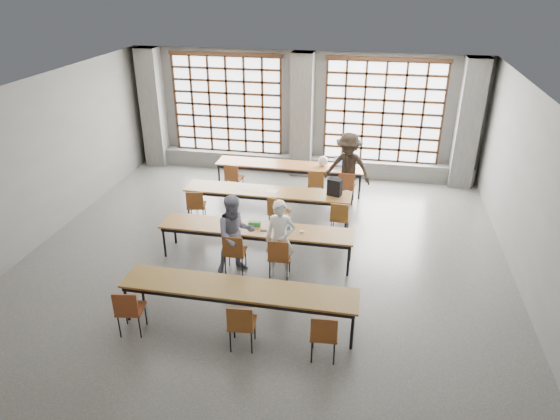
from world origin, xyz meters
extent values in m
plane|color=#4D4D4A|center=(0.00, 0.00, 0.00)|extent=(11.00, 11.00, 0.00)
plane|color=silver|center=(0.00, 0.00, 3.50)|extent=(11.00, 11.00, 0.00)
plane|color=#5A5A57|center=(0.00, 5.50, 1.75)|extent=(10.00, 0.00, 10.00)
plane|color=#5A5A57|center=(0.00, -5.50, 1.75)|extent=(10.00, 0.00, 10.00)
plane|color=#5A5A57|center=(-5.00, 0.00, 1.75)|extent=(0.00, 11.00, 11.00)
plane|color=#5A5A57|center=(5.00, 0.00, 1.75)|extent=(0.00, 11.00, 11.00)
cube|color=#555552|center=(-4.50, 5.22, 1.75)|extent=(0.60, 0.55, 3.50)
cube|color=#555552|center=(0.00, 5.22, 1.75)|extent=(0.60, 0.55, 3.50)
cube|color=#555552|center=(4.50, 5.22, 1.75)|extent=(0.60, 0.55, 3.50)
cube|color=white|center=(-2.25, 5.48, 1.90)|extent=(3.20, 0.02, 2.80)
cube|color=black|center=(-2.25, 5.40, 1.90)|extent=(3.20, 0.05, 2.80)
cube|color=black|center=(-2.25, 5.40, 0.45)|extent=(3.32, 0.07, 0.10)
cube|color=black|center=(-2.25, 5.40, 3.35)|extent=(3.32, 0.07, 0.10)
cube|color=white|center=(2.25, 5.48, 1.90)|extent=(3.20, 0.02, 2.80)
cube|color=black|center=(2.25, 5.40, 1.90)|extent=(3.20, 0.05, 2.80)
cube|color=black|center=(2.25, 5.40, 0.45)|extent=(3.32, 0.07, 0.10)
cube|color=black|center=(2.25, 5.40, 3.35)|extent=(3.32, 0.07, 0.10)
cube|color=#555552|center=(0.00, 5.30, 0.25)|extent=(9.80, 0.35, 0.50)
cube|color=brown|center=(-0.13, 3.99, 0.71)|extent=(4.00, 0.70, 0.04)
cube|color=black|center=(-0.13, 3.99, 0.65)|extent=(3.90, 0.64, 0.08)
cylinder|color=black|center=(-2.05, 3.70, 0.34)|extent=(0.05, 0.05, 0.69)
cylinder|color=black|center=(-2.05, 4.28, 0.34)|extent=(0.05, 0.05, 0.69)
cylinder|color=black|center=(1.79, 3.70, 0.34)|extent=(0.05, 0.05, 0.69)
cylinder|color=black|center=(1.79, 4.28, 0.34)|extent=(0.05, 0.05, 0.69)
cube|color=brown|center=(-0.34, 2.14, 0.71)|extent=(4.00, 0.70, 0.04)
cube|color=black|center=(-0.34, 2.14, 0.65)|extent=(3.90, 0.64, 0.08)
cylinder|color=black|center=(-2.26, 1.85, 0.34)|extent=(0.05, 0.05, 0.69)
cylinder|color=black|center=(-2.26, 2.43, 0.34)|extent=(0.05, 0.05, 0.69)
cylinder|color=black|center=(1.58, 1.85, 0.34)|extent=(0.05, 0.05, 0.69)
cylinder|color=black|center=(1.58, 2.43, 0.34)|extent=(0.05, 0.05, 0.69)
cube|color=brown|center=(-0.16, 0.25, 0.71)|extent=(4.00, 0.70, 0.04)
cube|color=black|center=(-0.16, 0.25, 0.65)|extent=(3.90, 0.64, 0.08)
cylinder|color=black|center=(-2.08, -0.04, 0.34)|extent=(0.05, 0.05, 0.69)
cylinder|color=black|center=(-2.08, 0.54, 0.34)|extent=(0.05, 0.05, 0.69)
cylinder|color=black|center=(1.76, -0.04, 0.34)|extent=(0.05, 0.05, 0.69)
cylinder|color=black|center=(1.76, 0.54, 0.34)|extent=(0.05, 0.05, 0.69)
cube|color=brown|center=(0.05, -1.87, 0.71)|extent=(4.00, 0.70, 0.04)
cube|color=black|center=(0.05, -1.87, 0.65)|extent=(3.90, 0.64, 0.08)
cylinder|color=black|center=(-1.87, -2.16, 0.34)|extent=(0.05, 0.05, 0.69)
cylinder|color=black|center=(-1.87, -1.58, 0.34)|extent=(0.05, 0.05, 0.69)
cylinder|color=black|center=(1.97, -2.16, 0.34)|extent=(0.05, 0.05, 0.69)
cylinder|color=black|center=(1.97, -1.58, 0.34)|extent=(0.05, 0.05, 0.69)
cube|color=brown|center=(-1.53, 3.44, 0.45)|extent=(0.47, 0.47, 0.04)
cube|color=brown|center=(-1.56, 3.24, 0.68)|extent=(0.40, 0.08, 0.40)
cylinder|color=black|center=(-1.53, 3.44, 0.23)|extent=(0.02, 0.02, 0.45)
cube|color=brown|center=(0.67, 3.44, 0.45)|extent=(0.46, 0.46, 0.04)
cube|color=brown|center=(0.69, 3.24, 0.68)|extent=(0.40, 0.07, 0.40)
cylinder|color=black|center=(0.67, 3.44, 0.23)|extent=(0.02, 0.02, 0.45)
cube|color=brown|center=(1.47, 3.44, 0.45)|extent=(0.44, 0.44, 0.04)
cube|color=brown|center=(1.46, 3.24, 0.68)|extent=(0.40, 0.05, 0.40)
cylinder|color=black|center=(1.47, 3.44, 0.23)|extent=(0.02, 0.02, 0.45)
cube|color=brown|center=(-1.94, 1.59, 0.45)|extent=(0.50, 0.50, 0.04)
cube|color=brown|center=(-1.90, 1.40, 0.68)|extent=(0.40, 0.11, 0.40)
cylinder|color=black|center=(-1.94, 1.59, 0.23)|extent=(0.02, 0.02, 0.45)
cube|color=brown|center=(0.06, 1.59, 0.45)|extent=(0.52, 0.52, 0.04)
cube|color=brown|center=(0.00, 1.40, 0.68)|extent=(0.39, 0.14, 0.40)
cylinder|color=black|center=(0.06, 1.59, 0.23)|extent=(0.02, 0.02, 0.45)
cube|color=brown|center=(1.46, 1.59, 0.45)|extent=(0.45, 0.45, 0.04)
cube|color=brown|center=(1.45, 1.39, 0.68)|extent=(0.40, 0.05, 0.40)
cylinder|color=black|center=(1.46, 1.59, 0.23)|extent=(0.02, 0.02, 0.45)
cube|color=brown|center=(-0.46, -0.30, 0.45)|extent=(0.44, 0.44, 0.04)
cube|color=brown|center=(-0.45, -0.50, 0.68)|extent=(0.40, 0.05, 0.40)
cylinder|color=black|center=(-0.46, -0.30, 0.23)|extent=(0.02, 0.02, 0.45)
cube|color=brown|center=(0.44, -0.30, 0.45)|extent=(0.44, 0.44, 0.04)
cube|color=brown|center=(0.45, -0.50, 0.68)|extent=(0.40, 0.05, 0.40)
cylinder|color=black|center=(0.44, -0.30, 0.23)|extent=(0.02, 0.02, 0.45)
cube|color=brown|center=(-1.65, -2.42, 0.45)|extent=(0.48, 0.48, 0.04)
cube|color=brown|center=(-1.62, -2.62, 0.68)|extent=(0.40, 0.09, 0.40)
cylinder|color=black|center=(-1.65, -2.42, 0.23)|extent=(0.02, 0.02, 0.45)
cube|color=brown|center=(0.25, -2.42, 0.45)|extent=(0.46, 0.46, 0.04)
cube|color=brown|center=(0.27, -2.62, 0.68)|extent=(0.40, 0.07, 0.40)
cylinder|color=black|center=(0.25, -2.42, 0.23)|extent=(0.02, 0.02, 0.45)
cube|color=brown|center=(1.55, -2.42, 0.45)|extent=(0.45, 0.45, 0.04)
cube|color=brown|center=(1.56, -2.62, 0.68)|extent=(0.40, 0.06, 0.40)
cylinder|color=black|center=(1.55, -2.42, 0.23)|extent=(0.02, 0.02, 0.45)
imported|color=white|center=(0.44, -0.25, 0.80)|extent=(0.63, 0.45, 1.60)
imported|color=#171C45|center=(-0.46, -0.25, 0.82)|extent=(0.99, 0.93, 1.63)
imported|color=black|center=(1.47, 3.49, 0.93)|extent=(1.33, 0.95, 1.85)
cube|color=#B8B7BC|center=(0.39, 0.30, 0.74)|extent=(0.41, 0.33, 0.02)
cube|color=black|center=(0.39, 0.29, 0.75)|extent=(0.33, 0.24, 0.00)
cube|color=#B8B7BC|center=(0.36, 0.44, 0.86)|extent=(0.37, 0.14, 0.26)
cube|color=#88B4EB|center=(0.37, 0.42, 0.83)|extent=(0.31, 0.11, 0.21)
cube|color=silver|center=(1.22, 4.04, 0.74)|extent=(0.39, 0.30, 0.02)
cube|color=black|center=(1.22, 4.03, 0.75)|extent=(0.32, 0.21, 0.00)
cube|color=silver|center=(1.24, 4.17, 0.86)|extent=(0.37, 0.11, 0.26)
cube|color=#90ADFA|center=(1.23, 4.16, 0.83)|extent=(0.31, 0.08, 0.21)
ellipsoid|color=white|center=(0.79, 0.23, 0.75)|extent=(0.11, 0.09, 0.04)
cube|color=#2A8139|center=(-0.21, 0.33, 0.78)|extent=(0.26, 0.12, 0.09)
cube|color=black|center=(0.02, 0.15, 0.74)|extent=(0.14, 0.07, 0.01)
cube|color=silver|center=(-0.94, 2.19, 0.73)|extent=(0.34, 0.27, 0.00)
cube|color=silver|center=(-0.64, 2.09, 0.73)|extent=(0.33, 0.27, 0.00)
cube|color=white|center=(-0.24, 2.14, 0.73)|extent=(0.32, 0.24, 0.00)
cube|color=black|center=(1.26, 2.19, 0.93)|extent=(0.36, 0.28, 0.40)
ellipsoid|color=silver|center=(0.77, 4.04, 0.87)|extent=(0.31, 0.27, 0.29)
cube|color=red|center=(-1.65, -2.42, 0.50)|extent=(0.21, 0.10, 0.06)
camera|label=1|loc=(2.05, -8.51, 5.51)|focal=32.00mm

